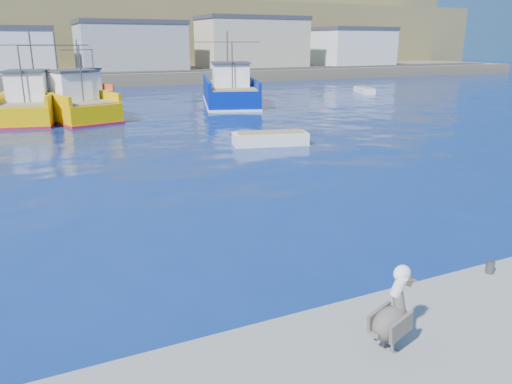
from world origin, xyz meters
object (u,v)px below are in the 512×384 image
at_px(pelican, 393,315).
at_px(trawler_yellow_a, 34,105).
at_px(skiff_mid, 270,140).
at_px(boat_orange, 86,90).
at_px(skiff_extra, 239,101).
at_px(skiff_far, 364,91).
at_px(trawler_blue, 229,91).
at_px(trawler_yellow_b, 68,105).

bearing_deg(pelican, trawler_yellow_a, 96.48).
relative_size(skiff_mid, pelican, 2.89).
bearing_deg(boat_orange, skiff_extra, -39.73).
relative_size(trawler_yellow_a, skiff_extra, 3.28).
bearing_deg(skiff_far, trawler_blue, -172.17).
height_order(trawler_yellow_a, skiff_mid, trawler_yellow_a).
bearing_deg(trawler_yellow_a, skiff_extra, 4.96).
distance_m(skiff_far, skiff_extra, 17.62).
bearing_deg(skiff_extra, skiff_mid, -108.49).
bearing_deg(skiff_mid, trawler_blue, 73.95).
bearing_deg(skiff_far, pelican, -126.93).
relative_size(trawler_yellow_a, trawler_blue, 0.87).
relative_size(trawler_blue, boat_orange, 1.86).
distance_m(boat_orange, skiff_extra, 16.30).
relative_size(boat_orange, pelican, 4.79).
bearing_deg(pelican, trawler_yellow_b, 92.83).
bearing_deg(trawler_yellow_a, trawler_yellow_b, -20.54).
relative_size(trawler_yellow_a, pelican, 7.74).
xyz_separation_m(trawler_blue, skiff_extra, (0.59, -0.94, -0.88)).
distance_m(trawler_blue, skiff_far, 18.07).
bearing_deg(skiff_far, trawler_yellow_a, -171.99).
relative_size(trawler_yellow_b, skiff_far, 2.90).
bearing_deg(skiff_far, skiff_extra, -168.88).
bearing_deg(trawler_yellow_b, trawler_yellow_a, 159.46).
height_order(skiff_mid, skiff_extra, skiff_mid).
xyz_separation_m(boat_orange, skiff_far, (29.81, -7.01, -0.70)).
distance_m(trawler_yellow_a, trawler_blue, 17.50).
xyz_separation_m(skiff_mid, skiff_far, (23.50, 21.97, -0.03)).
height_order(trawler_yellow_b, pelican, trawler_yellow_b).
bearing_deg(skiff_extra, trawler_yellow_b, -171.05).
bearing_deg(boat_orange, trawler_yellow_b, -103.19).
relative_size(trawler_blue, pelican, 8.93).
distance_m(trawler_blue, skiff_extra, 1.42).
relative_size(trawler_yellow_b, skiff_extra, 3.26).
relative_size(trawler_blue, skiff_far, 3.37).
relative_size(trawler_yellow_b, boat_orange, 1.61).
bearing_deg(pelican, skiff_extra, 70.04).
xyz_separation_m(trawler_blue, skiff_mid, (-5.62, -19.51, -0.84)).
xyz_separation_m(trawler_blue, boat_orange, (-11.93, 9.47, -0.17)).
relative_size(trawler_yellow_b, pelican, 7.70).
height_order(trawler_yellow_b, skiff_extra, trawler_yellow_b).
distance_m(trawler_yellow_b, skiff_far, 33.35).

